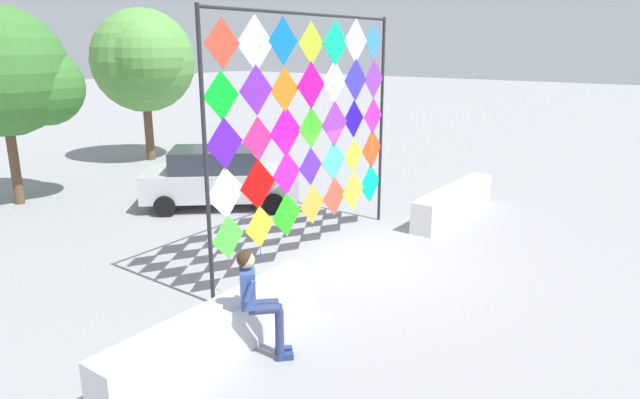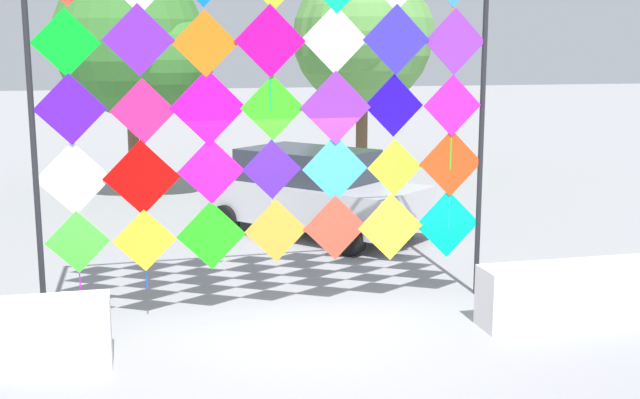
% 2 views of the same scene
% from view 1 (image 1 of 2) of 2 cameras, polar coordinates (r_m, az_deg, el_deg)
% --- Properties ---
extents(ground, '(120.00, 120.00, 0.00)m').
position_cam_1_polar(ground, '(11.31, 4.24, -6.49)').
color(ground, gray).
extents(plaza_ledge_left, '(3.82, 0.54, 0.75)m').
position_cam_1_polar(plaza_ledge_left, '(8.12, -10.17, -13.09)').
color(plaza_ledge_left, silver).
rests_on(plaza_ledge_left, ground).
extents(plaza_ledge_right, '(3.82, 0.54, 0.75)m').
position_cam_1_polar(plaza_ledge_right, '(14.60, 13.46, -0.23)').
color(plaza_ledge_right, silver).
rests_on(plaza_ledge_right, ground).
extents(kite_display_rack, '(5.79, 0.17, 4.81)m').
position_cam_1_polar(kite_display_rack, '(11.13, -0.79, 7.97)').
color(kite_display_rack, '#232328').
rests_on(kite_display_rack, ground).
extents(seated_vendor, '(0.75, 0.75, 1.60)m').
position_cam_1_polar(seated_vendor, '(7.73, -6.39, -9.67)').
color(seated_vendor, navy).
rests_on(seated_vendor, ground).
extents(parked_car, '(3.95, 4.21, 1.57)m').
position_cam_1_polar(parked_car, '(15.25, -10.11, 2.26)').
color(parked_car, '#B7B7BC').
rests_on(parked_car, ground).
extents(tree_far_right, '(3.49, 3.36, 5.22)m').
position_cam_1_polar(tree_far_right, '(16.95, -29.01, 11.01)').
color(tree_far_right, brown).
rests_on(tree_far_right, ground).
extents(tree_broadleaf, '(3.82, 3.86, 5.49)m').
position_cam_1_polar(tree_broadleaf, '(21.76, -17.15, 13.36)').
color(tree_broadleaf, brown).
rests_on(tree_broadleaf, ground).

